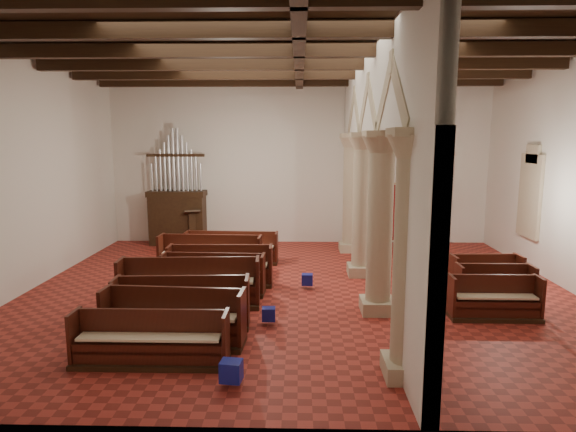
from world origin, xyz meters
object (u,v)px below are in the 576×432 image
at_px(pipe_organ, 177,208).
at_px(nave_pew_0, 151,347).
at_px(lectern, 192,231).
at_px(processional_banner, 437,223).
at_px(aisle_pew_0, 494,304).

relative_size(pipe_organ, nave_pew_0, 1.62).
distance_m(lectern, nave_pew_0, 9.37).
height_order(lectern, nave_pew_0, lectern).
distance_m(pipe_organ, lectern, 1.08).
height_order(processional_banner, aisle_pew_0, processional_banner).
distance_m(pipe_organ, nave_pew_0, 9.91).
relative_size(lectern, nave_pew_0, 0.51).
distance_m(pipe_organ, processional_banner, 9.58).
bearing_deg(processional_banner, lectern, -175.18).
bearing_deg(lectern, aisle_pew_0, -58.87).
bearing_deg(nave_pew_0, aisle_pew_0, 18.90).
xyz_separation_m(processional_banner, nave_pew_0, (-7.63, -9.66, -0.51)).
xyz_separation_m(processional_banner, aisle_pew_0, (-0.78, -7.32, -0.50)).
xyz_separation_m(lectern, processional_banner, (8.95, 0.39, 0.25)).
xyz_separation_m(lectern, aisle_pew_0, (8.18, -6.93, -0.26)).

